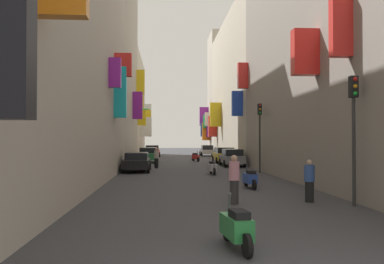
{
  "coord_description": "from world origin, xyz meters",
  "views": [
    {
      "loc": [
        -1.93,
        -4.8,
        2.34
      ],
      "look_at": [
        0.36,
        28.54,
        2.9
      ],
      "focal_mm": 38.01,
      "sensor_mm": 36.0,
      "label": 1
    }
  ],
  "objects": [
    {
      "name": "parked_car_grey",
      "position": [
        3.87,
        29.59,
        0.77
      ],
      "size": [
        1.86,
        4.03,
        1.47
      ],
      "color": "slate",
      "rests_on": "ground"
    },
    {
      "name": "traffic_light_near_corner",
      "position": [
        4.62,
        22.67,
        3.2
      ],
      "size": [
        0.26,
        0.34,
        4.75
      ],
      "color": "#2D2D2D",
      "rests_on": "ground"
    },
    {
      "name": "building_left_near",
      "position": [
        -7.99,
        13.56,
        8.35
      ],
      "size": [
        7.29,
        27.12,
        16.7
      ],
      "color": "#B2A899",
      "rests_on": "ground"
    },
    {
      "name": "scooter_red",
      "position": [
        1.33,
        37.26,
        0.46
      ],
      "size": [
        0.76,
        1.7,
        1.13
      ],
      "color": "red",
      "rests_on": "ground"
    },
    {
      "name": "parked_car_yellow",
      "position": [
        3.92,
        34.59,
        0.78
      ],
      "size": [
        1.97,
        4.26,
        1.5
      ],
      "color": "gold",
      "rests_on": "ground"
    },
    {
      "name": "pedestrian_near_left",
      "position": [
        3.44,
        9.91,
        0.78
      ],
      "size": [
        0.46,
        0.46,
        1.57
      ],
      "color": "black",
      "rests_on": "ground"
    },
    {
      "name": "parked_car_green",
      "position": [
        -3.52,
        35.78,
        0.77
      ],
      "size": [
        2.01,
        4.24,
        1.47
      ],
      "color": "#236638",
      "rests_on": "ground"
    },
    {
      "name": "building_left_mid_b",
      "position": [
        -7.98,
        50.98,
        6.57
      ],
      "size": [
        7.4,
        18.05,
        13.15
      ],
      "color": "#BCB29E",
      "rests_on": "ground"
    },
    {
      "name": "parked_car_black",
      "position": [
        -3.89,
        24.42,
        0.72
      ],
      "size": [
        1.95,
        4.1,
        1.36
      ],
      "color": "black",
      "rests_on": "ground"
    },
    {
      "name": "scooter_silver",
      "position": [
        1.24,
        21.75,
        0.46
      ],
      "size": [
        0.49,
        1.96,
        1.13
      ],
      "color": "#ADADB2",
      "rests_on": "ground"
    },
    {
      "name": "pedestrian_crossing",
      "position": [
        0.58,
        9.65,
        0.88
      ],
      "size": [
        0.52,
        0.52,
        1.76
      ],
      "color": "#303030",
      "rests_on": "ground"
    },
    {
      "name": "building_right_mid_b",
      "position": [
        7.97,
        56.65,
        9.1
      ],
      "size": [
        7.4,
        6.7,
        18.29
      ],
      "color": "#B2A899",
      "rests_on": "ground"
    },
    {
      "name": "building_left_mid_a",
      "position": [
        -7.99,
        34.54,
        9.39
      ],
      "size": [
        6.93,
        14.83,
        18.79
      ],
      "color": "#9E9384",
      "rests_on": "ground"
    },
    {
      "name": "parked_car_red",
      "position": [
        -3.48,
        48.63,
        0.78
      ],
      "size": [
        2.03,
        4.5,
        1.49
      ],
      "color": "#B21E1E",
      "rests_on": "ground"
    },
    {
      "name": "building_right_mid_a",
      "position": [
        7.99,
        41.23,
        8.02
      ],
      "size": [
        7.37,
        24.15,
        16.06
      ],
      "color": "#BCB29E",
      "rests_on": "ground"
    },
    {
      "name": "traffic_light_far_corner",
      "position": [
        4.65,
        8.87,
        3.07
      ],
      "size": [
        0.26,
        0.34,
        4.53
      ],
      "color": "#2D2D2D",
      "rests_on": "ground"
    },
    {
      "name": "building_right_near",
      "position": [
        8.0,
        14.58,
        7.51
      ],
      "size": [
        7.15,
        29.15,
        15.03
      ],
      "color": "gray",
      "rests_on": "ground"
    },
    {
      "name": "parked_car_silver",
      "position": [
        3.95,
        50.78,
        0.76
      ],
      "size": [
        1.86,
        3.9,
        1.47
      ],
      "color": "#B7B7BC",
      "rests_on": "ground"
    },
    {
      "name": "scooter_blue",
      "position": [
        2.13,
        14.21,
        0.46
      ],
      "size": [
        0.52,
        1.87,
        1.13
      ],
      "color": "#2D4CAD",
      "rests_on": "ground"
    },
    {
      "name": "pedestrian_near_right",
      "position": [
        -2.55,
        27.52,
        0.81
      ],
      "size": [
        0.54,
        0.54,
        1.64
      ],
      "color": "black",
      "rests_on": "ground"
    },
    {
      "name": "scooter_green",
      "position": [
        -0.39,
        3.77,
        0.46
      ],
      "size": [
        0.58,
        1.88,
        1.13
      ],
      "color": "#287F3D",
      "rests_on": "ground"
    },
    {
      "name": "ground_plane",
      "position": [
        0.0,
        30.0,
        0.0
      ],
      "size": [
        140.0,
        140.0,
        0.0
      ],
      "primitive_type": "plane",
      "color": "#38383D"
    }
  ]
}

